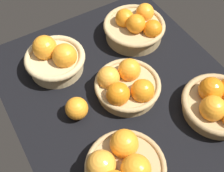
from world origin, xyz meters
TOP-DOWN VIEW (x-y plane):
  - market_tray at (0.00, 0.00)cm, footprint 84.00×72.00cm
  - basket_center at (0.59, 0.42)cm, footprint 21.47×21.47cm
  - basket_far_left at (-20.04, 17.50)cm, footprint 22.96×22.96cm
  - basket_near_right at (23.25, -15.07)cm, footprint 21.75×21.75cm
  - basket_far_right at (21.16, 20.94)cm, footprint 22.78×22.78cm
  - basket_near_left at (-20.76, -14.59)cm, footprint 20.60×20.60cm
  - loose_orange_front_gap at (0.20, -17.04)cm, footprint 7.10×7.10cm

SIDE VIEW (x-z plane):
  - market_tray at x=0.00cm, z-range 0.00..3.00cm
  - loose_orange_front_gap at x=0.20cm, z-range 3.00..10.10cm
  - basket_center at x=0.59cm, z-range 2.11..12.01cm
  - basket_far_right at x=21.16cm, z-range 1.92..12.69cm
  - basket_near_right at x=23.25cm, z-range 1.92..13.37cm
  - basket_far_left at x=-20.04cm, z-range 1.73..13.65cm
  - basket_near_left at x=-20.76cm, z-range 1.79..13.94cm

